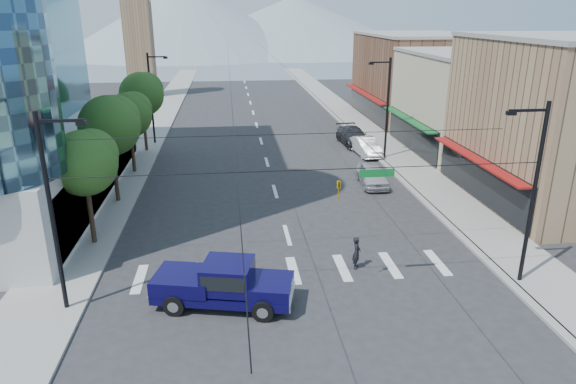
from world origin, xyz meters
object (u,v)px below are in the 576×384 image
(pedestrian, at_px, (357,253))
(parked_car_near, at_px, (372,175))
(parked_car_far, at_px, (353,136))
(parked_car_mid, at_px, (366,146))
(pickup_truck, at_px, (223,283))

(pedestrian, distance_m, parked_car_near, 13.97)
(parked_car_far, bearing_deg, parked_car_near, -100.59)
(pedestrian, relative_size, parked_car_far, 0.30)
(parked_car_mid, bearing_deg, pickup_truck, -122.32)
(pedestrian, bearing_deg, parked_car_mid, 0.81)
(pickup_truck, distance_m, parked_car_mid, 28.06)
(parked_car_near, height_order, parked_car_far, parked_car_far)
(pickup_truck, bearing_deg, pedestrian, 35.44)
(parked_car_mid, relative_size, parked_car_far, 0.84)
(pickup_truck, height_order, pedestrian, pickup_truck)
(pedestrian, height_order, parked_car_near, pedestrian)
(parked_car_mid, bearing_deg, parked_car_near, -105.96)
(pedestrian, xyz_separation_m, parked_car_near, (4.49, 13.23, -0.07))
(pedestrian, xyz_separation_m, parked_car_far, (6.04, 26.02, -0.02))
(pickup_truck, bearing_deg, parked_car_mid, 75.14)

